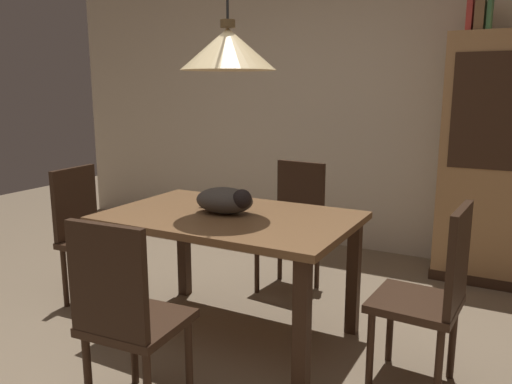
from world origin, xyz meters
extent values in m
cube|color=beige|center=(0.00, 2.65, 1.45)|extent=(6.40, 0.10, 2.90)
cube|color=brown|center=(-0.10, 0.58, 0.73)|extent=(1.40, 0.90, 0.04)
cube|color=#382316|center=(-0.72, 0.19, 0.35)|extent=(0.07, 0.07, 0.71)
cube|color=#382316|center=(0.52, 0.19, 0.35)|extent=(0.07, 0.07, 0.71)
cube|color=#382316|center=(-0.72, 0.97, 0.35)|extent=(0.07, 0.07, 0.71)
cube|color=#382316|center=(0.52, 0.97, 0.35)|extent=(0.07, 0.07, 0.71)
cube|color=#382316|center=(0.95, 0.58, 0.43)|extent=(0.42, 0.42, 0.04)
cube|color=#322014|center=(1.13, 0.57, 0.69)|extent=(0.06, 0.38, 0.48)
cylinder|color=#382316|center=(0.79, 0.75, 0.21)|extent=(0.04, 0.04, 0.41)
cylinder|color=#382316|center=(0.78, 0.43, 0.21)|extent=(0.04, 0.04, 0.41)
cylinder|color=#382316|center=(1.11, 0.73, 0.21)|extent=(0.04, 0.04, 0.41)
cylinder|color=#382316|center=(1.10, 0.41, 0.21)|extent=(0.04, 0.04, 0.41)
cube|color=#382316|center=(-0.10, -0.22, 0.43)|extent=(0.43, 0.43, 0.04)
cube|color=#322014|center=(-0.09, -0.40, 0.69)|extent=(0.38, 0.06, 0.48)
cylinder|color=#382316|center=(0.04, -0.05, 0.21)|extent=(0.04, 0.04, 0.41)
cylinder|color=#382316|center=(-0.27, -0.07, 0.21)|extent=(0.04, 0.04, 0.41)
cylinder|color=#382316|center=(-0.25, -0.39, 0.21)|extent=(0.04, 0.04, 0.41)
cube|color=#382316|center=(-1.15, 0.58, 0.43)|extent=(0.42, 0.42, 0.04)
cube|color=#322014|center=(-1.33, 0.57, 0.69)|extent=(0.06, 0.38, 0.48)
cylinder|color=#382316|center=(-0.98, 0.43, 0.21)|extent=(0.04, 0.04, 0.41)
cylinder|color=#382316|center=(-1.00, 0.75, 0.21)|extent=(0.04, 0.04, 0.41)
cylinder|color=#382316|center=(-1.30, 0.41, 0.21)|extent=(0.04, 0.04, 0.41)
cylinder|color=#382316|center=(-1.32, 0.73, 0.21)|extent=(0.04, 0.04, 0.41)
cube|color=#382316|center=(-0.10, 1.38, 0.43)|extent=(0.44, 0.44, 0.04)
cube|color=#322014|center=(-0.09, 1.56, 0.69)|extent=(0.38, 0.07, 0.48)
cylinder|color=#382316|center=(-0.28, 1.24, 0.21)|extent=(0.04, 0.04, 0.41)
cylinder|color=#382316|center=(0.04, 1.21, 0.21)|extent=(0.04, 0.04, 0.41)
cylinder|color=#382316|center=(-0.25, 1.56, 0.21)|extent=(0.04, 0.04, 0.41)
cylinder|color=#382316|center=(0.07, 1.52, 0.21)|extent=(0.04, 0.04, 0.41)
ellipsoid|color=#4C4742|center=(-0.15, 0.59, 0.82)|extent=(0.37, 0.27, 0.15)
sphere|color=black|center=(-0.02, 0.57, 0.85)|extent=(0.11, 0.11, 0.11)
cylinder|color=black|center=(-0.26, 0.65, 0.78)|extent=(0.18, 0.04, 0.04)
cone|color=beige|center=(-0.10, 0.58, 1.66)|extent=(0.52, 0.52, 0.22)
cylinder|color=#513D23|center=(-0.10, 0.58, 1.79)|extent=(0.08, 0.08, 0.04)
cube|color=#382316|center=(1.33, 2.32, 0.04)|extent=(1.12, 0.45, 0.08)
cube|color=#B73833|center=(0.90, 2.32, 1.99)|extent=(0.04, 0.22, 0.28)
cube|color=brown|center=(0.97, 2.32, 1.96)|extent=(0.06, 0.24, 0.22)
cube|color=#427A4C|center=(1.03, 2.32, 1.98)|extent=(0.03, 0.20, 0.26)
camera|label=1|loc=(1.36, -1.82, 1.46)|focal=35.62mm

